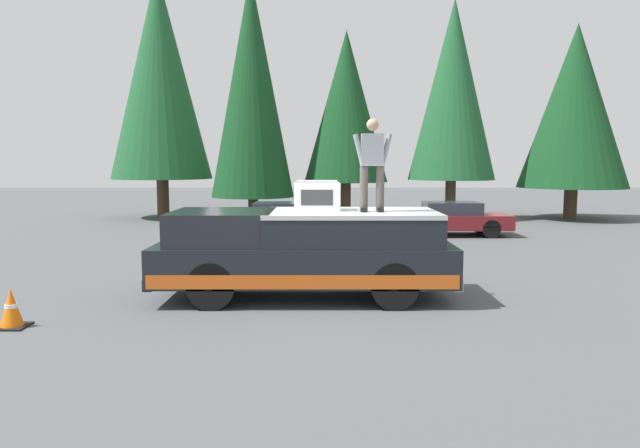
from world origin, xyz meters
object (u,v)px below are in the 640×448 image
pickup_truck (304,252)px  traffic_cone (11,309)px  person_on_truck_bed (372,162)px  parked_car_grey (280,220)px  compressor_unit (317,196)px  parked_car_maroon (449,219)px

pickup_truck → traffic_cone: (-1.97, 4.51, -0.58)m
person_on_truck_bed → parked_car_grey: person_on_truck_bed is taller
compressor_unit → person_on_truck_bed: size_ratio=0.50×
pickup_truck → parked_car_grey: pickup_truck is taller
parked_car_maroon → traffic_cone: (-11.18, 9.28, -0.29)m
parked_car_maroon → parked_car_grey: 5.86m
compressor_unit → parked_car_maroon: bearing=-26.6°
traffic_cone → pickup_truck: bearing=-66.4°
pickup_truck → person_on_truck_bed: (-0.15, -1.25, 1.68)m
pickup_truck → traffic_cone: pickup_truck is taller
compressor_unit → parked_car_grey: 8.99m
pickup_truck → parked_car_grey: (8.95, 1.08, -0.29)m
pickup_truck → person_on_truck_bed: 2.09m
parked_car_maroon → person_on_truck_bed: bearing=159.4°
parked_car_grey → compressor_unit: bearing=-171.5°
pickup_truck → parked_car_maroon: (9.21, -4.77, -0.29)m
pickup_truck → parked_car_grey: 9.02m
compressor_unit → parked_car_grey: (8.80, 1.32, -1.35)m
pickup_truck → compressor_unit: size_ratio=6.60×
pickup_truck → compressor_unit: 1.09m
person_on_truck_bed → pickup_truck: bearing=83.3°
parked_car_maroon → traffic_cone: bearing=140.3°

